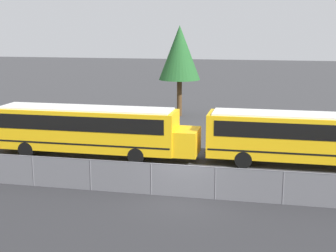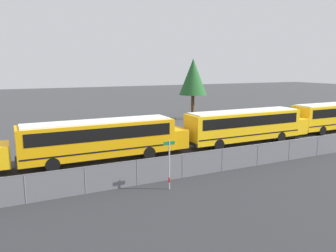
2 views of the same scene
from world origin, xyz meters
name	(u,v)px [view 1 (image 1 of 2)]	position (x,y,z in m)	size (l,w,h in m)	color
ground_plane	(183,197)	(0.00, 0.00, 0.00)	(200.00, 200.00, 0.00)	#38383A
fence	(183,181)	(0.00, 0.00, 0.80)	(117.87, 0.07, 1.56)	#9EA0A5
school_bus_3	(90,127)	(-6.80, 5.86, 1.81)	(12.65, 2.45, 3.04)	yellow
school_bus_4	(312,136)	(6.26, 6.34, 1.81)	(12.65, 2.45, 3.04)	yellow
tree_1	(180,53)	(-3.97, 20.35, 5.61)	(3.65, 3.65, 8.02)	#51381E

